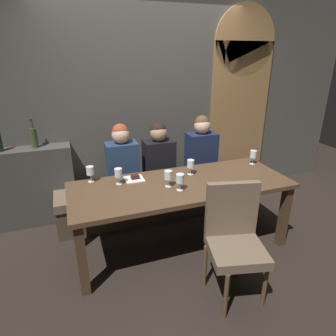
{
  "coord_description": "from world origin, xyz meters",
  "views": [
    {
      "loc": [
        -1.02,
        -2.44,
        1.95
      ],
      "look_at": [
        -0.07,
        0.2,
        0.84
      ],
      "focal_mm": 31.11,
      "sensor_mm": 36.0,
      "label": 1
    }
  ],
  "objects_px": {
    "wine_glass_far_right": "(118,173)",
    "dessert_plate": "(134,178)",
    "wine_glass_center_back": "(191,164)",
    "diner_bearded": "(159,155)",
    "chair_near_side": "(234,235)",
    "wine_glass_near_right": "(168,176)",
    "diner_far_end": "(201,149)",
    "wine_glass_center_front": "(253,155)",
    "dining_table": "(181,191)",
    "wine_glass_end_right": "(90,171)",
    "diner_redhead": "(122,159)",
    "banquette_bench": "(160,198)",
    "wine_glass_near_left": "(180,179)",
    "wine_bottle_pale_label": "(34,137)"
  },
  "relations": [
    {
      "from": "wine_glass_center_front",
      "to": "wine_bottle_pale_label",
      "type": "bearing_deg",
      "value": 160.76
    },
    {
      "from": "banquette_bench",
      "to": "wine_glass_far_right",
      "type": "relative_size",
      "value": 15.24
    },
    {
      "from": "diner_bearded",
      "to": "wine_glass_near_left",
      "type": "bearing_deg",
      "value": -94.39
    },
    {
      "from": "dining_table",
      "to": "wine_glass_end_right",
      "type": "height_order",
      "value": "wine_glass_end_right"
    },
    {
      "from": "dining_table",
      "to": "chair_near_side",
      "type": "xyz_separation_m",
      "value": [
        0.18,
        -0.72,
        -0.09
      ]
    },
    {
      "from": "diner_redhead",
      "to": "wine_glass_center_front",
      "type": "height_order",
      "value": "diner_redhead"
    },
    {
      "from": "wine_glass_end_right",
      "to": "dessert_plate",
      "type": "relative_size",
      "value": 0.86
    },
    {
      "from": "dining_table",
      "to": "wine_glass_far_right",
      "type": "relative_size",
      "value": 13.41
    },
    {
      "from": "dining_table",
      "to": "wine_glass_center_back",
      "type": "height_order",
      "value": "wine_glass_center_back"
    },
    {
      "from": "diner_far_end",
      "to": "wine_glass_far_right",
      "type": "xyz_separation_m",
      "value": [
        -1.13,
        -0.49,
        0.03
      ]
    },
    {
      "from": "dining_table",
      "to": "diner_redhead",
      "type": "xyz_separation_m",
      "value": [
        -0.45,
        0.71,
        0.16
      ]
    },
    {
      "from": "dining_table",
      "to": "chair_near_side",
      "type": "bearing_deg",
      "value": -76.26
    },
    {
      "from": "diner_bearded",
      "to": "wine_bottle_pale_label",
      "type": "relative_size",
      "value": 2.32
    },
    {
      "from": "banquette_bench",
      "to": "wine_glass_near_left",
      "type": "distance_m",
      "value": 1.05
    },
    {
      "from": "wine_glass_center_front",
      "to": "wine_glass_near_right",
      "type": "relative_size",
      "value": 1.0
    },
    {
      "from": "chair_near_side",
      "to": "wine_glass_near_right",
      "type": "distance_m",
      "value": 0.82
    },
    {
      "from": "diner_redhead",
      "to": "diner_bearded",
      "type": "relative_size",
      "value": 1.02
    },
    {
      "from": "wine_glass_near_right",
      "to": "wine_bottle_pale_label",
      "type": "bearing_deg",
      "value": 138.77
    },
    {
      "from": "dining_table",
      "to": "wine_glass_near_right",
      "type": "xyz_separation_m",
      "value": [
        -0.15,
        -0.02,
        0.2
      ]
    },
    {
      "from": "wine_glass_near_left",
      "to": "wine_glass_far_right",
      "type": "relative_size",
      "value": 1.0
    },
    {
      "from": "dessert_plate",
      "to": "wine_glass_center_front",
      "type": "bearing_deg",
      "value": -1.07
    },
    {
      "from": "wine_glass_center_back",
      "to": "diner_bearded",
      "type": "bearing_deg",
      "value": 109.7
    },
    {
      "from": "diner_redhead",
      "to": "chair_near_side",
      "type": "bearing_deg",
      "value": -66.18
    },
    {
      "from": "chair_near_side",
      "to": "wine_glass_near_right",
      "type": "bearing_deg",
      "value": 115.08
    },
    {
      "from": "diner_bearded",
      "to": "diner_far_end",
      "type": "distance_m",
      "value": 0.55
    },
    {
      "from": "banquette_bench",
      "to": "wine_bottle_pale_label",
      "type": "bearing_deg",
      "value": 165.83
    },
    {
      "from": "banquette_bench",
      "to": "wine_glass_end_right",
      "type": "xyz_separation_m",
      "value": [
        -0.85,
        -0.36,
        0.62
      ]
    },
    {
      "from": "wine_glass_end_right",
      "to": "diner_far_end",
      "type": "bearing_deg",
      "value": 13.64
    },
    {
      "from": "wine_glass_far_right",
      "to": "wine_bottle_pale_label",
      "type": "bearing_deg",
      "value": 132.5
    },
    {
      "from": "wine_bottle_pale_label",
      "to": "wine_glass_end_right",
      "type": "distance_m",
      "value": 0.9
    },
    {
      "from": "wine_glass_near_left",
      "to": "wine_glass_near_right",
      "type": "relative_size",
      "value": 1.0
    },
    {
      "from": "banquette_bench",
      "to": "wine_glass_end_right",
      "type": "relative_size",
      "value": 15.24
    },
    {
      "from": "wine_glass_near_left",
      "to": "wine_glass_far_right",
      "type": "distance_m",
      "value": 0.61
    },
    {
      "from": "chair_near_side",
      "to": "diner_far_end",
      "type": "relative_size",
      "value": 1.22
    },
    {
      "from": "diner_far_end",
      "to": "wine_glass_center_front",
      "type": "relative_size",
      "value": 4.9
    },
    {
      "from": "wine_glass_far_right",
      "to": "dessert_plate",
      "type": "bearing_deg",
      "value": 17.97
    },
    {
      "from": "dining_table",
      "to": "banquette_bench",
      "type": "distance_m",
      "value": 0.82
    },
    {
      "from": "diner_far_end",
      "to": "dining_table",
      "type": "bearing_deg",
      "value": -128.59
    },
    {
      "from": "dining_table",
      "to": "wine_bottle_pale_label",
      "type": "bearing_deg",
      "value": 142.67
    },
    {
      "from": "wine_glass_near_right",
      "to": "diner_bearded",
      "type": "bearing_deg",
      "value": 79.0
    },
    {
      "from": "diner_far_end",
      "to": "wine_glass_near_right",
      "type": "relative_size",
      "value": 4.9
    },
    {
      "from": "diner_bearded",
      "to": "wine_glass_far_right",
      "type": "distance_m",
      "value": 0.77
    },
    {
      "from": "wine_glass_far_right",
      "to": "banquette_bench",
      "type": "bearing_deg",
      "value": 40.59
    },
    {
      "from": "dining_table",
      "to": "wine_bottle_pale_label",
      "type": "relative_size",
      "value": 6.75
    },
    {
      "from": "wine_bottle_pale_label",
      "to": "wine_glass_center_front",
      "type": "xyz_separation_m",
      "value": [
        2.36,
        -0.82,
        -0.22
      ]
    },
    {
      "from": "wine_bottle_pale_label",
      "to": "dessert_plate",
      "type": "distance_m",
      "value": 1.28
    },
    {
      "from": "dessert_plate",
      "to": "wine_glass_end_right",
      "type": "bearing_deg",
      "value": 167.45
    },
    {
      "from": "wine_glass_end_right",
      "to": "wine_glass_far_right",
      "type": "height_order",
      "value": "same"
    },
    {
      "from": "diner_redhead",
      "to": "diner_far_end",
      "type": "height_order",
      "value": "diner_far_end"
    },
    {
      "from": "diner_far_end",
      "to": "dessert_plate",
      "type": "bearing_deg",
      "value": -155.86
    }
  ]
}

